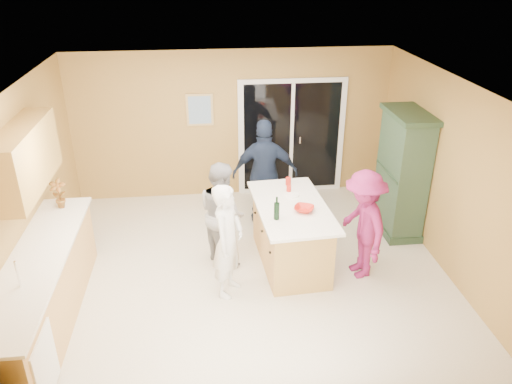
{
  "coord_description": "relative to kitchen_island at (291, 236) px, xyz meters",
  "views": [
    {
      "loc": [
        -0.51,
        -5.82,
        4.04
      ],
      "look_at": [
        0.15,
        0.1,
        1.15
      ],
      "focal_mm": 35.0,
      "sensor_mm": 36.0,
      "label": 1
    }
  ],
  "objects": [
    {
      "name": "floor",
      "position": [
        -0.64,
        -0.12,
        -0.43
      ],
      "size": [
        5.5,
        5.5,
        0.0
      ],
      "primitive_type": "plane",
      "color": "beige",
      "rests_on": "ground"
    },
    {
      "name": "ceiling",
      "position": [
        -0.64,
        -0.12,
        2.17
      ],
      "size": [
        5.5,
        5.0,
        0.1
      ],
      "primitive_type": "cube",
      "color": "silver",
      "rests_on": "wall_back"
    },
    {
      "name": "wall_back",
      "position": [
        -0.64,
        2.38,
        0.87
      ],
      "size": [
        5.5,
        0.1,
        2.6
      ],
      "primitive_type": "cube",
      "color": "tan",
      "rests_on": "ground"
    },
    {
      "name": "wall_front",
      "position": [
        -0.64,
        -2.62,
        0.87
      ],
      "size": [
        5.5,
        0.1,
        2.6
      ],
      "primitive_type": "cube",
      "color": "tan",
      "rests_on": "ground"
    },
    {
      "name": "wall_left",
      "position": [
        -3.39,
        -0.12,
        0.87
      ],
      "size": [
        0.1,
        5.0,
        2.6
      ],
      "primitive_type": "cube",
      "color": "tan",
      "rests_on": "ground"
    },
    {
      "name": "wall_right",
      "position": [
        2.11,
        -0.12,
        0.87
      ],
      "size": [
        0.1,
        5.0,
        2.6
      ],
      "primitive_type": "cube",
      "color": "tan",
      "rests_on": "ground"
    },
    {
      "name": "left_cabinet_run",
      "position": [
        -3.09,
        -1.17,
        0.03
      ],
      "size": [
        0.65,
        3.05,
        1.24
      ],
      "color": "tan",
      "rests_on": "floor"
    },
    {
      "name": "upper_cabinets",
      "position": [
        -3.22,
        -0.32,
        1.45
      ],
      "size": [
        0.35,
        1.6,
        0.75
      ],
      "primitive_type": "cube",
      "color": "tan",
      "rests_on": "wall_left"
    },
    {
      "name": "sliding_door",
      "position": [
        0.41,
        2.35,
        0.62
      ],
      "size": [
        1.9,
        0.07,
        2.1
      ],
      "color": "silver",
      "rests_on": "floor"
    },
    {
      "name": "framed_picture",
      "position": [
        -1.19,
        2.36,
        1.17
      ],
      "size": [
        0.46,
        0.04,
        0.56
      ],
      "color": "tan",
      "rests_on": "wall_back"
    },
    {
      "name": "kitchen_island",
      "position": [
        0.0,
        0.0,
        0.0
      ],
      "size": [
        1.06,
        1.8,
        0.91
      ],
      "rotation": [
        0.0,
        0.0,
        0.07
      ],
      "color": "tan",
      "rests_on": "floor"
    },
    {
      "name": "green_hutch",
      "position": [
        1.85,
        0.76,
        0.52
      ],
      "size": [
        0.56,
        1.06,
        1.94
      ],
      "color": "#243A25",
      "rests_on": "floor"
    },
    {
      "name": "woman_white",
      "position": [
        -0.91,
        -0.59,
        0.34
      ],
      "size": [
        0.57,
        0.66,
        1.54
      ],
      "primitive_type": "imported",
      "rotation": [
        0.0,
        0.0,
        1.13
      ],
      "color": "white",
      "rests_on": "floor"
    },
    {
      "name": "woman_grey",
      "position": [
        -0.95,
        0.2,
        0.32
      ],
      "size": [
        0.84,
        0.91,
        1.5
      ],
      "primitive_type": "imported",
      "rotation": [
        0.0,
        0.0,
        2.05
      ],
      "color": "gray",
      "rests_on": "floor"
    },
    {
      "name": "woman_navy",
      "position": [
        -0.21,
        1.18,
        0.45
      ],
      "size": [
        1.05,
        0.49,
        1.76
      ],
      "primitive_type": "imported",
      "rotation": [
        0.0,
        0.0,
        3.08
      ],
      "color": "#1A243A",
      "rests_on": "floor"
    },
    {
      "name": "woman_magenta",
      "position": [
        0.9,
        -0.37,
        0.34
      ],
      "size": [
        0.7,
        1.06,
        1.53
      ],
      "primitive_type": "imported",
      "rotation": [
        0.0,
        0.0,
        -1.44
      ],
      "color": "#8E1F5F",
      "rests_on": "floor"
    },
    {
      "name": "serving_bowl",
      "position": [
        0.13,
        -0.18,
        0.52
      ],
      "size": [
        0.34,
        0.34,
        0.06
      ],
      "primitive_type": "imported",
      "rotation": [
        0.0,
        0.0,
        -0.43
      ],
      "color": "red",
      "rests_on": "kitchen_island"
    },
    {
      "name": "tulip_vase",
      "position": [
        -3.09,
        0.23,
        0.72
      ],
      "size": [
        0.22,
        0.16,
        0.41
      ],
      "primitive_type": "imported",
      "rotation": [
        0.0,
        0.0,
        -0.05
      ],
      "color": "red",
      "rests_on": "left_cabinet_run"
    },
    {
      "name": "tumbler_near",
      "position": [
        0.06,
        0.66,
        0.54
      ],
      "size": [
        0.1,
        0.1,
        0.12
      ],
      "primitive_type": "cylinder",
      "rotation": [
        0.0,
        0.0,
        -0.28
      ],
      "color": "red",
      "rests_on": "kitchen_island"
    },
    {
      "name": "tumbler_far",
      "position": [
        0.03,
        0.41,
        0.54
      ],
      "size": [
        0.08,
        0.08,
        0.1
      ],
      "primitive_type": "cylinder",
      "rotation": [
        0.0,
        0.0,
        0.19
      ],
      "color": "red",
      "rests_on": "kitchen_island"
    },
    {
      "name": "wine_bottle",
      "position": [
        -0.26,
        -0.36,
        0.61
      ],
      "size": [
        0.07,
        0.07,
        0.32
      ],
      "rotation": [
        0.0,
        0.0,
        -0.04
      ],
      "color": "black",
      "rests_on": "kitchen_island"
    },
    {
      "name": "white_plate",
      "position": [
        0.05,
        0.31,
        0.49
      ],
      "size": [
        0.27,
        0.27,
        0.02
      ],
      "primitive_type": "cylinder",
      "rotation": [
        0.0,
        0.0,
        -0.26
      ],
      "color": "white",
      "rests_on": "kitchen_island"
    }
  ]
}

